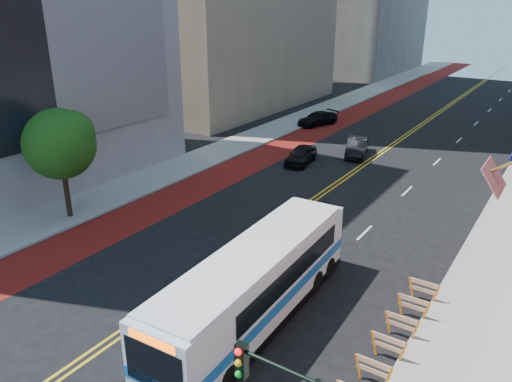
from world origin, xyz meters
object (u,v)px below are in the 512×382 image
object	(u,v)px
transit_bus	(257,283)
car_b	(357,147)
car_a	(301,155)
street_tree	(61,141)
car_c	(318,119)

from	to	relation	value
transit_bus	car_b	bearing A→B (deg)	100.64
transit_bus	car_a	size ratio (longest dim) A/B	2.92
street_tree	transit_bus	distance (m)	15.85
transit_bus	car_a	distance (m)	21.66
transit_bus	car_a	world-z (taller)	transit_bus
street_tree	transit_bus	bearing A→B (deg)	-9.07
car_a	car_c	bearing A→B (deg)	102.49
street_tree	car_c	world-z (taller)	street_tree
street_tree	car_a	xyz separation A→B (m)	(6.73, 17.40, -4.19)
transit_bus	car_c	distance (m)	35.08
car_b	car_c	size ratio (longest dim) A/B	0.96
car_a	car_b	distance (m)	5.47
street_tree	car_c	xyz separation A→B (m)	(1.94, 29.95, -4.21)
transit_bus	car_c	xyz separation A→B (m)	(-13.40, 32.40, -1.07)
car_a	car_b	world-z (taller)	car_b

